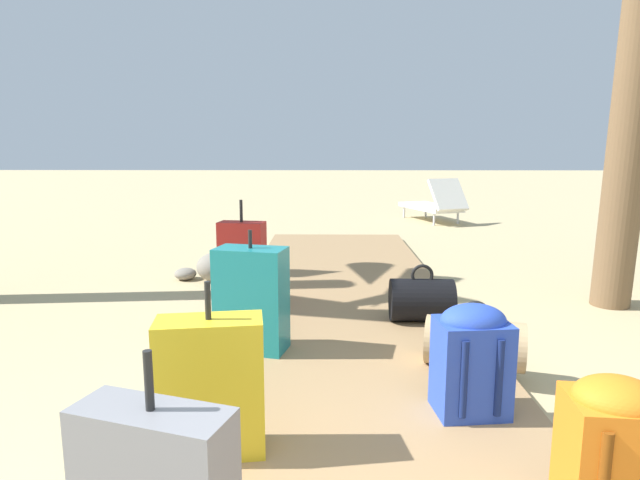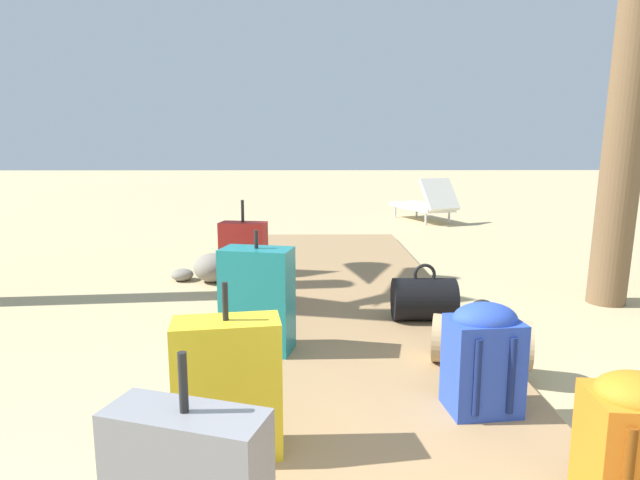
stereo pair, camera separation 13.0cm
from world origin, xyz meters
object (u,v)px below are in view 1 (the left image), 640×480
(duffel_bag_black, at_px, (421,300))
(backpack_orange, at_px, (612,451))
(duffel_bag_tan, at_px, (474,343))
(suitcase_teal, at_px, (251,299))
(lounge_chair, at_px, (434,204))
(suitcase_red, at_px, (243,265))
(backpack_blue, at_px, (472,356))
(suitcase_yellow, at_px, (211,386))

(duffel_bag_black, bearing_deg, backpack_orange, -83.60)
(duffel_bag_tan, height_order, duffel_bag_black, duffel_bag_black)
(suitcase_teal, bearing_deg, backpack_orange, -48.34)
(suitcase_teal, distance_m, lounge_chair, 6.99)
(backpack_orange, height_order, suitcase_red, suitcase_red)
(lounge_chair, bearing_deg, backpack_orange, -97.18)
(duffel_bag_tan, relative_size, suitcase_red, 0.71)
(backpack_orange, bearing_deg, suitcase_red, 123.10)
(suitcase_teal, height_order, backpack_blue, suitcase_teal)
(suitcase_red, relative_size, suitcase_teal, 1.13)
(lounge_chair, bearing_deg, suitcase_yellow, -107.54)
(backpack_orange, distance_m, suitcase_red, 2.93)
(backpack_orange, distance_m, lounge_chair, 8.19)
(lounge_chair, bearing_deg, suitcase_teal, -110.35)
(suitcase_teal, bearing_deg, backpack_blue, -34.54)
(suitcase_red, xyz_separation_m, suitcase_yellow, (0.19, -2.02, -0.06))
(suitcase_red, bearing_deg, backpack_orange, -56.90)
(duffel_bag_tan, height_order, backpack_blue, backpack_blue)
(suitcase_red, xyz_separation_m, suitcase_teal, (0.19, -0.87, -0.02))
(suitcase_teal, bearing_deg, duffel_bag_tan, -10.79)
(backpack_blue, xyz_separation_m, suitcase_yellow, (-1.16, -0.35, 0.01))
(suitcase_red, xyz_separation_m, duffel_bag_black, (1.36, -0.29, -0.19))
(duffel_bag_black, bearing_deg, suitcase_teal, -153.34)
(backpack_orange, relative_size, backpack_blue, 0.98)
(duffel_bag_tan, xyz_separation_m, duffel_bag_black, (-0.16, 0.84, 0.01))
(backpack_orange, height_order, suitcase_teal, suitcase_teal)
(duffel_bag_tan, relative_size, backpack_blue, 1.14)
(duffel_bag_tan, bearing_deg, lounge_chair, 80.76)
(duffel_bag_tan, height_order, suitcase_teal, suitcase_teal)
(duffel_bag_tan, distance_m, backpack_blue, 0.58)
(backpack_blue, height_order, lounge_chair, lounge_chair)
(suitcase_red, distance_m, backpack_blue, 2.15)
(suitcase_yellow, bearing_deg, backpack_blue, 16.91)
(backpack_orange, relative_size, lounge_chair, 0.32)
(backpack_blue, height_order, suitcase_yellow, suitcase_yellow)
(duffel_bag_tan, distance_m, duffel_bag_black, 0.85)
(duffel_bag_tan, height_order, lounge_chair, lounge_chair)
(suitcase_red, distance_m, suitcase_yellow, 2.03)
(suitcase_red, bearing_deg, suitcase_yellow, -84.62)
(duffel_bag_tan, xyz_separation_m, lounge_chair, (1.11, 6.80, 0.10))
(suitcase_yellow, relative_size, lounge_chair, 0.45)
(suitcase_teal, relative_size, duffel_bag_black, 1.65)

